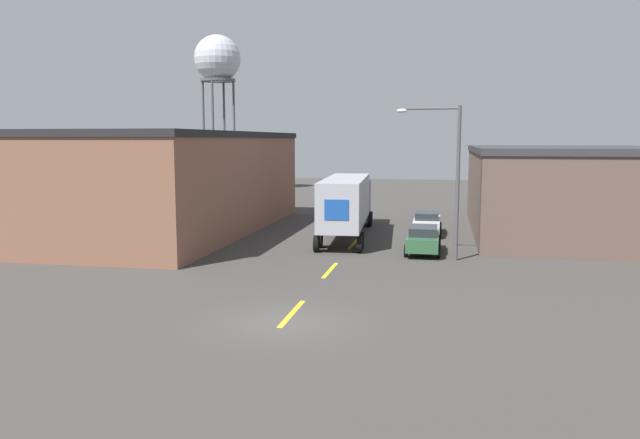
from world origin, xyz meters
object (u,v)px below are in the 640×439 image
water_tower (217,61)px  street_lamp (450,170)px  semi_truck (347,201)px  parked_car_right_far (427,223)px  parked_car_right_mid (423,239)px

water_tower → street_lamp: (27.52, -39.86, -10.98)m
water_tower → semi_truck: bearing=-57.3°
street_lamp → semi_truck: bearing=132.4°
parked_car_right_far → semi_truck: bearing=-161.2°
semi_truck → water_tower: (-21.04, 32.77, 13.41)m
semi_truck → street_lamp: bearing=-51.4°
semi_truck → street_lamp: 9.91m
parked_car_right_mid → street_lamp: 4.54m
parked_car_right_mid → water_tower: (-26.18, 38.10, 14.94)m
street_lamp → water_tower: bearing=124.6°
parked_car_right_far → street_lamp: street_lamp is taller
semi_truck → street_lamp: (6.48, -7.09, 2.43)m
parked_car_right_mid → parked_car_right_far: (0.00, 7.08, 0.00)m
parked_car_right_far → water_tower: (-26.18, 31.02, 14.94)m
water_tower → street_lamp: bearing=-55.4°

